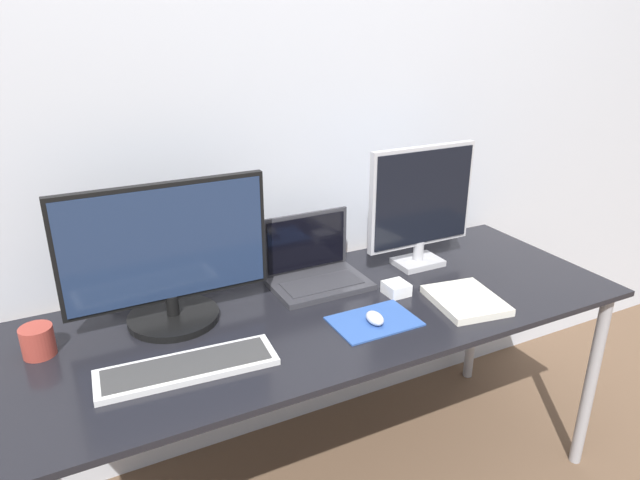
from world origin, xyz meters
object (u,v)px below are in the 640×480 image
(mouse, at_px, (375,318))
(power_brick, at_px, (396,288))
(book, at_px, (466,300))
(keyboard, at_px, (188,367))
(monitor_left, at_px, (167,258))
(mug, at_px, (38,341))
(monitor_right, at_px, (421,203))
(laptop, at_px, (314,267))

(mouse, height_order, power_brick, same)
(mouse, distance_m, book, 0.31)
(mouse, height_order, book, mouse)
(keyboard, bearing_deg, power_brick, 9.05)
(monitor_left, distance_m, power_brick, 0.70)
(mug, bearing_deg, monitor_right, 1.12)
(mouse, bearing_deg, monitor_right, 38.91)
(keyboard, bearing_deg, book, -2.63)
(mouse, xyz_separation_m, power_brick, (0.16, 0.13, -0.00))
(monitor_left, height_order, book, monitor_left)
(monitor_left, bearing_deg, book, -20.49)
(monitor_left, distance_m, monitor_right, 0.86)
(laptop, height_order, power_brick, laptop)
(mouse, bearing_deg, monitor_left, 150.07)
(keyboard, xyz_separation_m, mug, (-0.32, 0.24, 0.03))
(laptop, relative_size, power_brick, 4.15)
(monitor_left, bearing_deg, mouse, -29.93)
(monitor_left, relative_size, monitor_right, 1.36)
(monitor_right, xyz_separation_m, book, (-0.04, -0.30, -0.21))
(monitor_left, height_order, monitor_right, monitor_right)
(monitor_right, bearing_deg, keyboard, -163.31)
(monitor_right, relative_size, keyboard, 0.94)
(laptop, height_order, mouse, laptop)
(monitor_right, bearing_deg, power_brick, -141.37)
(monitor_right, height_order, mug, monitor_right)
(keyboard, xyz_separation_m, power_brick, (0.69, 0.11, 0.01))
(monitor_right, relative_size, book, 1.64)
(laptop, height_order, book, laptop)
(book, height_order, power_brick, power_brick)
(monitor_left, bearing_deg, laptop, 4.97)
(mug, distance_m, power_brick, 1.02)
(monitor_right, height_order, laptop, monitor_right)
(monitor_left, xyz_separation_m, laptop, (0.47, 0.04, -0.14))
(monitor_right, distance_m, mug, 1.22)
(monitor_right, relative_size, mouse, 6.19)
(monitor_right, distance_m, book, 0.37)
(power_brick, bearing_deg, mug, 172.58)
(monitor_right, xyz_separation_m, mug, (-1.21, -0.02, -0.19))
(book, relative_size, mug, 3.11)
(laptop, bearing_deg, monitor_left, -175.03)
(monitor_right, height_order, book, monitor_right)
(mouse, distance_m, power_brick, 0.21)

